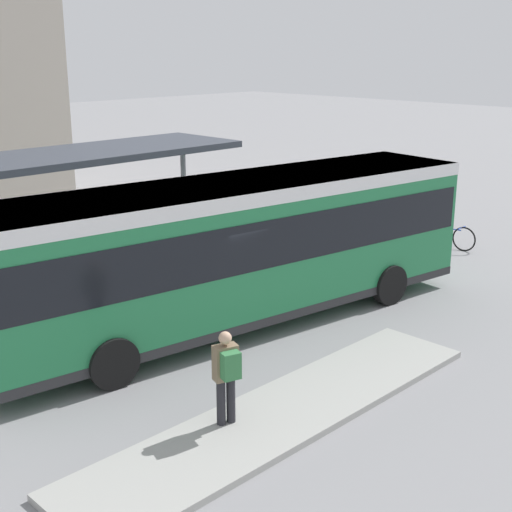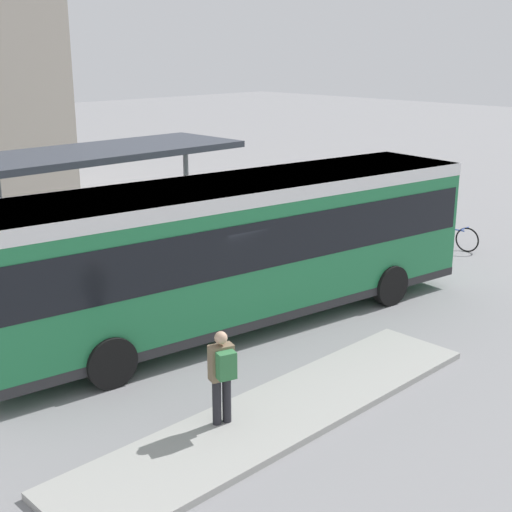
% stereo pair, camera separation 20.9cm
% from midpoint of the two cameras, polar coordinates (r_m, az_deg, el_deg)
% --- Properties ---
extents(ground_plane, '(120.00, 120.00, 0.00)m').
position_cam_midpoint_polar(ground_plane, '(16.32, -1.85, -5.37)').
color(ground_plane, gray).
extents(curb_island, '(8.56, 1.80, 0.12)m').
position_cam_midpoint_polar(curb_island, '(12.44, 1.84, -12.44)').
color(curb_island, '#9E9E99').
rests_on(curb_island, ground_plane).
extents(city_bus, '(12.13, 4.12, 3.26)m').
position_cam_midpoint_polar(city_bus, '(15.71, -1.89, 1.09)').
color(city_bus, '#237A47').
rests_on(city_bus, ground_plane).
extents(pedestrian_waiting, '(0.45, 0.49, 1.61)m').
position_cam_midpoint_polar(pedestrian_waiting, '(11.58, -2.88, -9.29)').
color(pedestrian_waiting, '#232328').
rests_on(pedestrian_waiting, curb_island).
extents(bicycle_blue, '(0.48, 1.80, 0.78)m').
position_cam_midpoint_polar(bicycle_blue, '(22.91, 14.88, 1.57)').
color(bicycle_blue, black).
rests_on(bicycle_blue, ground_plane).
extents(bicycle_red, '(0.48, 1.67, 0.72)m').
position_cam_midpoint_polar(bicycle_red, '(23.49, 13.20, 1.99)').
color(bicycle_red, black).
rests_on(bicycle_red, ground_plane).
extents(bicycle_green, '(0.48, 1.64, 0.71)m').
position_cam_midpoint_polar(bicycle_green, '(23.74, 11.01, 2.25)').
color(bicycle_green, black).
rests_on(bicycle_green, ground_plane).
extents(bicycle_yellow, '(0.48, 1.74, 0.76)m').
position_cam_midpoint_polar(bicycle_yellow, '(24.46, 9.67, 2.80)').
color(bicycle_yellow, black).
rests_on(bicycle_yellow, ground_plane).
extents(potted_planter_near_shelter, '(0.86, 0.86, 1.25)m').
position_cam_midpoint_polar(potted_planter_near_shelter, '(19.29, -6.62, 0.04)').
color(potted_planter_near_shelter, slate).
rests_on(potted_planter_near_shelter, ground_plane).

